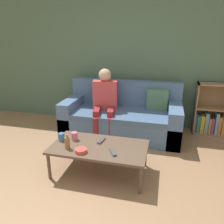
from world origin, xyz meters
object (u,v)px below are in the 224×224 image
cup_near (75,136)px  bottle (67,143)px  couch (122,118)px  person_adult (105,97)px  cup_far (62,137)px  coffee_table (99,148)px  snack_bowl (81,151)px  bookshelf (212,115)px  tv_remote_0 (101,141)px  tv_remote_1 (113,152)px

cup_near → bottle: bottle is taller
couch → person_adult: bearing=-164.3°
cup_far → coffee_table: bearing=-2.4°
cup_far → snack_bowl: size_ratio=0.74×
coffee_table → couch: bearing=88.0°
person_adult → cup_far: size_ratio=11.02×
bookshelf → snack_bowl: bookshelf is taller
tv_remote_0 → tv_remote_1: bearing=-40.4°
person_adult → cup_near: 1.11m
couch → tv_remote_1: couch is taller
coffee_table → person_adult: 1.24m
cup_far → tv_remote_1: bearing=-11.4°
cup_near → snack_bowl: (0.20, -0.29, -0.03)m
couch → coffee_table: (-0.04, -1.25, 0.05)m
tv_remote_1 → bottle: size_ratio=0.91×
tv_remote_0 → bottle: (-0.35, -0.28, 0.07)m
couch → snack_bowl: (-0.21, -1.45, 0.10)m
person_adult → snack_bowl: person_adult is taller
couch → bottle: 1.47m
couch → cup_far: bearing=-114.7°
tv_remote_0 → couch: bearing=96.2°
snack_bowl → coffee_table: bearing=50.7°
bookshelf → person_adult: 1.95m
bookshelf → bottle: size_ratio=4.91×
cup_near → tv_remote_1: size_ratio=0.63×
couch → cup_near: (-0.41, -1.16, 0.14)m
coffee_table → snack_bowl: snack_bowl is taller
bookshelf → cup_far: (-2.12, -1.64, 0.09)m
couch → cup_near: couch is taller
couch → bottle: bearing=-106.0°
cup_far → person_adult: bearing=76.7°
cup_near → cup_far: bearing=-157.4°
coffee_table → cup_far: bearing=177.6°
bookshelf → cup_near: 2.52m
tv_remote_0 → bottle: 0.45m
bookshelf → tv_remote_0: (-1.61, -1.53, 0.05)m
cup_far → bottle: bottle is taller
bookshelf → coffee_table: 2.30m
bookshelf → bottle: (-1.96, -1.81, 0.12)m
bookshelf → person_adult: person_adult is taller
cup_near → couch: bearing=70.6°
couch → tv_remote_0: (-0.05, -1.13, 0.09)m
bookshelf → snack_bowl: size_ratio=6.49×
bookshelf → tv_remote_1: bookshelf is taller
cup_near → cup_far: (-0.16, -0.06, -0.00)m
cup_far → bottle: size_ratio=0.56×
bookshelf → tv_remote_1: (-1.39, -1.78, 0.05)m
coffee_table → bottle: 0.40m
bottle → coffee_table: bearing=22.9°
person_adult → tv_remote_0: size_ratio=6.64×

